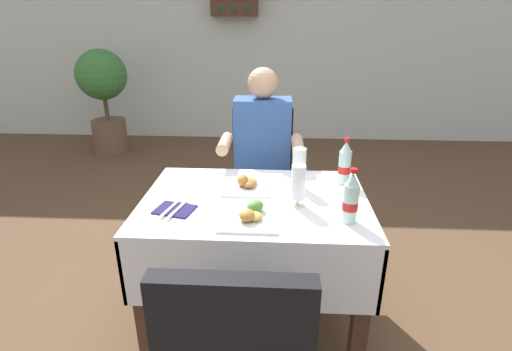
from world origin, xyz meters
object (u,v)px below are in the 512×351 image
main_dining_table (255,231)px  plate_far_diner (247,184)px  cola_bottle_secondary (345,164)px  chair_far_diner_seat (262,172)px  potted_plant_corner (104,91)px  beer_glass_left (298,185)px  beer_glass_middle (299,168)px  seated_diner_far (262,156)px  cola_bottle_primary (351,199)px  plate_near_camera (251,215)px  napkin_cutlery_set (175,209)px

main_dining_table → plate_far_diner: size_ratio=4.62×
cola_bottle_secondary → main_dining_table: bearing=-154.8°
chair_far_diner_seat → main_dining_table: bearing=-90.0°
potted_plant_corner → beer_glass_left: bearing=-52.9°
cola_bottle_secondary → beer_glass_middle: bearing=-163.6°
plate_far_diner → beer_glass_left: size_ratio=1.19×
main_dining_table → beer_glass_left: (0.20, -0.06, 0.28)m
cola_bottle_secondary → chair_far_diner_seat: bearing=128.8°
seated_diner_far → cola_bottle_primary: (0.41, -0.87, 0.12)m
beer_glass_middle → main_dining_table: bearing=-146.4°
beer_glass_left → cola_bottle_secondary: bearing=47.2°
plate_near_camera → napkin_cutlery_set: (-0.35, 0.07, -0.01)m
beer_glass_middle → potted_plant_corner: 3.39m
beer_glass_left → cola_bottle_primary: (0.21, -0.14, 0.00)m
main_dining_table → chair_far_diner_seat: chair_far_diner_seat is taller
beer_glass_middle → cola_bottle_secondary: bearing=16.4°
plate_far_diner → beer_glass_middle: bearing=3.5°
main_dining_table → potted_plant_corner: (-1.94, 2.76, 0.20)m
main_dining_table → cola_bottle_secondary: cola_bottle_secondary is taller
beer_glass_left → potted_plant_corner: potted_plant_corner is taller
beer_glass_middle → potted_plant_corner: bearing=129.4°
beer_glass_middle → napkin_cutlery_set: (-0.57, -0.28, -0.10)m
cola_bottle_secondary → napkin_cutlery_set: bearing=-156.3°
plate_far_diner → beer_glass_middle: (0.26, 0.02, 0.09)m
beer_glass_left → napkin_cutlery_set: size_ratio=1.01×
main_dining_table → seated_diner_far: (0.01, 0.67, 0.16)m
plate_near_camera → cola_bottle_primary: bearing=0.7°
main_dining_table → beer_glass_middle: (0.21, 0.14, 0.28)m
napkin_cutlery_set → potted_plant_corner: (-1.58, 2.91, 0.01)m
seated_diner_far → beer_glass_middle: seated_diner_far is taller
main_dining_table → beer_glass_left: 0.35m
main_dining_table → plate_far_diner: bearing=111.3°
seated_diner_far → cola_bottle_primary: seated_diner_far is taller
beer_glass_middle → potted_plant_corner: size_ratio=0.17×
main_dining_table → napkin_cutlery_set: 0.42m
main_dining_table → cola_bottle_primary: (0.41, -0.20, 0.28)m
beer_glass_left → seated_diner_far: bearing=105.0°
plate_near_camera → beer_glass_middle: beer_glass_middle is taller
seated_diner_far → plate_near_camera: 0.88m
seated_diner_far → potted_plant_corner: (-1.94, 2.10, 0.03)m
seated_diner_far → potted_plant_corner: bearing=132.8°
seated_diner_far → beer_glass_left: seated_diner_far is taller
plate_near_camera → plate_far_diner: size_ratio=1.08×
beer_glass_middle → cola_bottle_secondary: cola_bottle_secondary is taller
cola_bottle_primary → plate_far_diner: bearing=144.6°
beer_glass_middle → napkin_cutlery_set: beer_glass_middle is taller
beer_glass_middle → potted_plant_corner: potted_plant_corner is taller
main_dining_table → cola_bottle_primary: cola_bottle_primary is taller
cola_bottle_primary → potted_plant_corner: 3.79m
beer_glass_left → cola_bottle_secondary: (0.25, 0.27, 0.01)m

